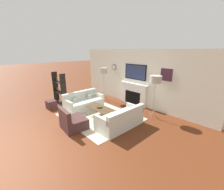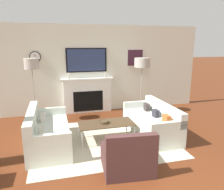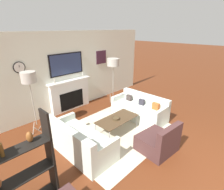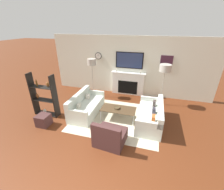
# 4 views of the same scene
# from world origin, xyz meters

# --- Properties ---
(ground_plane) EXTENTS (60.00, 60.00, 0.00)m
(ground_plane) POSITION_xyz_m (0.00, 0.00, 0.00)
(ground_plane) COLOR #5B2A14
(fireplace_wall) EXTENTS (7.51, 0.28, 2.70)m
(fireplace_wall) POSITION_xyz_m (0.00, 5.19, 1.23)
(fireplace_wall) COLOR silver
(fireplace_wall) RESTS_ON ground_plane
(area_rug) EXTENTS (3.02, 2.53, 0.01)m
(area_rug) POSITION_xyz_m (0.00, 2.92, 0.01)
(area_rug) COLOR beige
(area_rug) RESTS_ON ground_plane
(couch_left) EXTENTS (0.83, 1.76, 0.80)m
(couch_left) POSITION_xyz_m (-1.21, 2.92, 0.28)
(couch_left) COLOR silver
(couch_left) RESTS_ON ground_plane
(couch_right) EXTENTS (0.80, 1.76, 0.76)m
(couch_right) POSITION_xyz_m (1.20, 2.92, 0.28)
(couch_right) COLOR silver
(couch_right) RESTS_ON ground_plane
(armchair) EXTENTS (0.90, 0.84, 0.77)m
(armchair) POSITION_xyz_m (0.14, 1.61, 0.25)
(armchair) COLOR #472A29
(armchair) RESTS_ON ground_plane
(coffee_table) EXTENTS (1.23, 0.60, 0.41)m
(coffee_table) POSITION_xyz_m (0.07, 2.89, 0.39)
(coffee_table) COLOR #4C3823
(coffee_table) RESTS_ON ground_plane
(decorative_bowl) EXTENTS (0.22, 0.22, 0.06)m
(decorative_bowl) POSITION_xyz_m (0.02, 2.90, 0.45)
(decorative_bowl) COLOR #4B3C25
(decorative_bowl) RESTS_ON coffee_table
(floor_lamp_left) EXTENTS (0.37, 0.37, 1.77)m
(floor_lamp_left) POSITION_xyz_m (-1.54, 4.47, 1.60)
(floor_lamp_left) COLOR #9E998E
(floor_lamp_left) RESTS_ON ground_plane
(floor_lamp_right) EXTENTS (0.45, 0.45, 1.73)m
(floor_lamp_right) POSITION_xyz_m (1.54, 4.47, 1.57)
(floor_lamp_right) COLOR #9E998E
(floor_lamp_right) RESTS_ON ground_plane
(shelf_unit) EXTENTS (0.96, 0.28, 1.60)m
(shelf_unit) POSITION_xyz_m (-2.60, 2.44, 0.74)
(shelf_unit) COLOR black
(shelf_unit) RESTS_ON ground_plane
(ottoman) EXTENTS (0.41, 0.41, 0.39)m
(ottoman) POSITION_xyz_m (-2.26, 1.82, 0.20)
(ottoman) COLOR #472A29
(ottoman) RESTS_ON ground_plane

